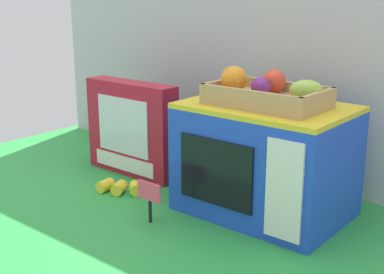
# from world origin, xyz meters

# --- Properties ---
(ground_plane) EXTENTS (1.70, 1.70, 0.00)m
(ground_plane) POSITION_xyz_m (0.00, 0.00, 0.00)
(ground_plane) COLOR green
(ground_plane) RESTS_ON ground
(display_back_panel) EXTENTS (1.61, 0.03, 0.71)m
(display_back_panel) POSITION_xyz_m (0.00, 0.25, 0.35)
(display_back_panel) COLOR #B7BABF
(display_back_panel) RESTS_ON ground
(toy_microwave) EXTENTS (0.38, 0.28, 0.27)m
(toy_microwave) POSITION_xyz_m (0.19, 0.01, 0.13)
(toy_microwave) COLOR blue
(toy_microwave) RESTS_ON ground
(food_groups_crate) EXTENTS (0.27, 0.16, 0.09)m
(food_groups_crate) POSITION_xyz_m (0.19, 0.00, 0.30)
(food_groups_crate) COLOR tan
(food_groups_crate) RESTS_ON toy_microwave
(cookie_set_box) EXTENTS (0.31, 0.07, 0.27)m
(cookie_set_box) POSITION_xyz_m (-0.26, 0.01, 0.14)
(cookie_set_box) COLOR #B2192D
(cookie_set_box) RESTS_ON ground
(price_sign) EXTENTS (0.07, 0.01, 0.10)m
(price_sign) POSITION_xyz_m (0.02, -0.21, 0.07)
(price_sign) COLOR black
(price_sign) RESTS_ON ground
(loose_toy_banana) EXTENTS (0.12, 0.09, 0.03)m
(loose_toy_banana) POSITION_xyz_m (-0.17, -0.13, 0.02)
(loose_toy_banana) COLOR yellow
(loose_toy_banana) RESTS_ON ground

